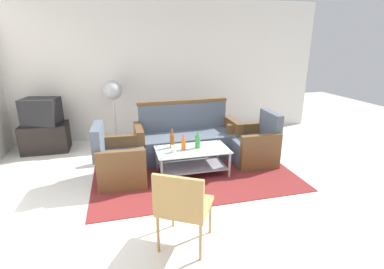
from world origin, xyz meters
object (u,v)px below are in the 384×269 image
coffee_table (192,158)px  cup (173,149)px  wicker_chair (182,204)px  pedestal_fan (113,94)px  armchair_left (120,162)px  bottle_brown (172,140)px  armchair_right (254,146)px  television (41,111)px  bottle_orange (183,144)px  bottle_green (198,142)px  couch (187,139)px  tv_stand (46,138)px

coffee_table → cup: 0.36m
cup → wicker_chair: size_ratio=0.12×
pedestal_fan → coffee_table: bearing=-56.3°
armchair_left → bottle_brown: (0.80, 0.10, 0.23)m
armchair_right → television: television is taller
bottle_orange → television: 2.81m
television → bottle_brown: bearing=157.7°
armchair_left → bottle_green: 1.19m
armchair_right → wicker_chair: (-1.63, -1.80, 0.21)m
coffee_table → bottle_orange: size_ratio=4.44×
television → wicker_chair: bearing=133.0°
armchair_left → couch: bearing=123.0°
bottle_brown → cup: size_ratio=2.96×
bottle_green → television: size_ratio=0.39×
bottle_orange → tv_stand: bottle_orange is taller
coffee_table → television: 2.95m
armchair_left → armchair_right: (2.20, 0.15, 0.00)m
television → armchair_left: bearing=142.4°
couch → bottle_green: (0.00, -0.70, 0.20)m
bottle_green → pedestal_fan: bearing=126.5°
bottle_brown → bottle_green: 0.39m
bottle_brown → wicker_chair: bearing=-97.5°
cup → tv_stand: bearing=141.2°
armchair_left → television: 2.12m
bottle_green → bottle_orange: bearing=-172.7°
bottle_orange → couch: bearing=72.8°
bottle_orange → cup: size_ratio=2.48×
bottle_orange → wicker_chair: wicker_chair is taller
cup → wicker_chair: (-0.21, -1.55, 0.03)m
bottle_brown → cup: (-0.02, -0.21, -0.06)m
armchair_right → bottle_green: (-1.03, -0.16, 0.22)m
couch → bottle_green: 0.73m
couch → bottle_brown: size_ratio=6.14×
cup → television: bearing=141.2°
bottle_green → tv_stand: (-2.50, 1.60, -0.25)m
armchair_left → cup: 0.80m
coffee_table → couch: bearing=83.0°
television → pedestal_fan: (1.27, 0.05, 0.25)m
cup → coffee_table: bearing=9.8°
couch → bottle_orange: 0.79m
couch → coffee_table: couch is taller
couch → armchair_right: (1.04, -0.54, -0.03)m
bottle_orange → wicker_chair: 1.65m
armchair_right → bottle_green: bearing=100.5°
armchair_left → coffee_table: 1.08m
bottle_brown → tv_stand: bottle_brown is taller
coffee_table → tv_stand: (-2.40, 1.64, -0.01)m
armchair_left → wicker_chair: (0.57, -1.65, 0.21)m
television → bottle_green: bearing=159.9°
tv_stand → pedestal_fan: pedestal_fan is taller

